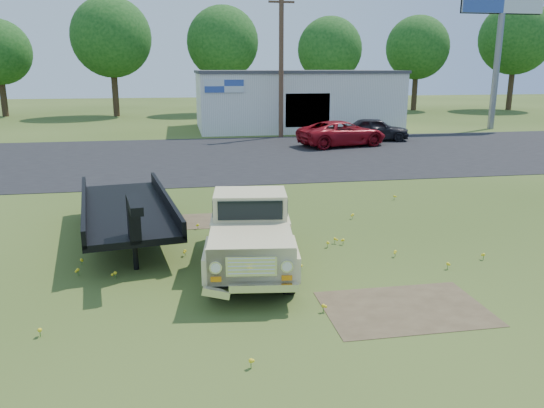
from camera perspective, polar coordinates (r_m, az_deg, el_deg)
The scene contains 16 objects.
ground at distance 12.55m, azimuth 2.18°, elevation -5.85°, with size 140.00×140.00×0.00m, color #304315.
asphalt_lot at distance 26.97m, azimuth -4.58°, elevation 5.14°, with size 90.00×14.00×0.02m, color black.
dirt_patch_a at distance 10.36m, azimuth 14.08°, elevation -10.87°, with size 3.00×2.00×0.01m, color #4C3E28.
dirt_patch_b at distance 15.62m, azimuth -7.75°, elevation -1.85°, with size 2.20×1.60×0.01m, color #4C3E28.
commercial_building at distance 39.48m, azimuth 2.47°, elevation 11.20°, with size 14.20×8.20×4.15m.
billboard at distance 42.27m, azimuth 23.56°, elevation 19.03°, with size 6.10×0.45×11.05m.
utility_pole_mid at distance 34.12m, azimuth 0.99°, elevation 14.90°, with size 1.60×0.30×9.00m.
treeline_c at distance 51.35m, azimuth -16.91°, elevation 16.77°, with size 7.04×7.04×10.47m.
treeline_d at distance 52.24m, azimuth -5.31°, elevation 16.91°, with size 6.72×6.72×10.00m.
treeline_e at distance 52.56m, azimuth 6.23°, elevation 16.18°, with size 6.08×6.08×9.04m.
treeline_f at distance 58.42m, azimuth 15.37°, elevation 15.90°, with size 6.40×6.40×9.52m.
treeline_g at distance 62.06m, azimuth 24.76°, elevation 15.89°, with size 7.36×7.36×10.95m.
vintage_pickup_truck at distance 11.76m, azimuth -2.35°, elevation -2.77°, with size 1.87×4.81×1.75m, color #C9B987, non-canonical shape.
flatbed_trailer at distance 14.34m, azimuth -15.43°, elevation -0.07°, with size 2.16×6.48×1.77m, color black, non-canonical shape.
red_pickup at distance 30.60m, azimuth 7.56°, elevation 7.52°, with size 2.35×5.10×1.42m, color maroon.
dark_sedan at distance 33.28m, azimuth 11.07°, elevation 7.89°, with size 1.62×4.02×1.37m, color black.
Camera 1 is at (-2.52, -11.49, 4.36)m, focal length 35.00 mm.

